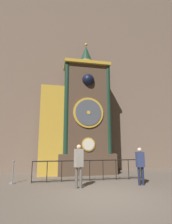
{
  "coord_description": "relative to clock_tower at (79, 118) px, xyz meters",
  "views": [
    {
      "loc": [
        -1.9,
        -6.01,
        1.75
      ],
      "look_at": [
        0.32,
        4.95,
        3.84
      ],
      "focal_mm": 28.0,
      "sensor_mm": 36.0,
      "label": 1
    }
  ],
  "objects": [
    {
      "name": "cathedral_back_wall",
      "position": [
        0.06,
        1.31,
        4.18
      ],
      "size": [
        24.0,
        0.32,
        15.28
      ],
      "color": "#7A6656",
      "rests_on": "ground_plane"
    },
    {
      "name": "railing_fence",
      "position": [
        0.22,
        -2.11,
        -2.9
      ],
      "size": [
        5.56,
        0.05,
        0.99
      ],
      "color": "black",
      "rests_on": "ground_plane"
    },
    {
      "name": "visitor_far",
      "position": [
        2.23,
        -3.49,
        -2.49
      ],
      "size": [
        0.35,
        0.23,
        1.61
      ],
      "rotation": [
        0.0,
        0.0,
        -0.03
      ],
      "color": "#1B213A",
      "rests_on": "ground_plane"
    },
    {
      "name": "stanchion_post",
      "position": [
        -3.4,
        -2.0,
        -3.11
      ],
      "size": [
        0.28,
        0.28,
        1.04
      ],
      "color": "gray",
      "rests_on": "ground_plane"
    },
    {
      "name": "clock_tower",
      "position": [
        0.0,
        0.0,
        0.0
      ],
      "size": [
        4.62,
        1.83,
        8.76
      ],
      "color": "brown",
      "rests_on": "ground_plane"
    },
    {
      "name": "ground_plane",
      "position": [
        0.15,
        -4.92,
        -3.45
      ],
      "size": [
        28.0,
        28.0,
        0.0
      ],
      "primitive_type": "plane",
      "color": "brown"
    },
    {
      "name": "visitor_near",
      "position": [
        -0.56,
        -3.49,
        -2.4
      ],
      "size": [
        0.39,
        0.32,
        1.75
      ],
      "rotation": [
        0.0,
        0.0,
        0.34
      ],
      "color": "#58554F",
      "rests_on": "ground_plane"
    }
  ]
}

